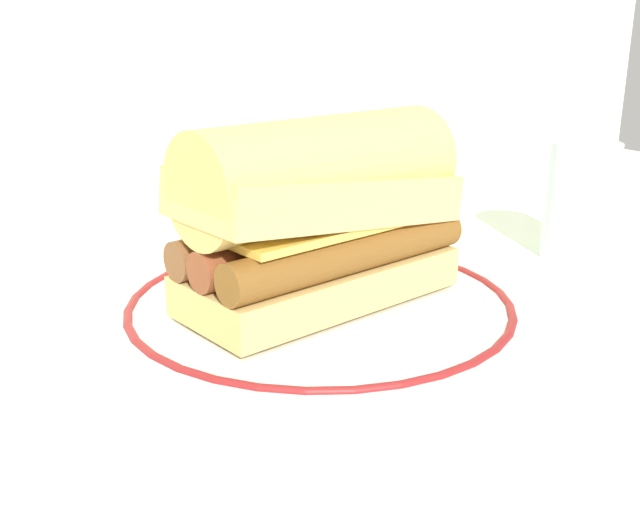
{
  "coord_description": "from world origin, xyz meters",
  "views": [
    {
      "loc": [
        -0.24,
        -0.38,
        0.2
      ],
      "look_at": [
        -0.01,
        0.03,
        0.04
      ],
      "focal_mm": 41.75,
      "sensor_mm": 36.0,
      "label": 1
    }
  ],
  "objects_px": {
    "sausage_sandwich": "(320,210)",
    "salt_shaker": "(339,179)",
    "drinking_glass": "(579,209)",
    "plate": "(320,308)"
  },
  "relations": [
    {
      "from": "sausage_sandwich",
      "to": "drinking_glass",
      "type": "relative_size",
      "value": 2.04
    },
    {
      "from": "sausage_sandwich",
      "to": "salt_shaker",
      "type": "xyz_separation_m",
      "value": [
        0.16,
        0.23,
        -0.04
      ]
    },
    {
      "from": "plate",
      "to": "drinking_glass",
      "type": "xyz_separation_m",
      "value": [
        0.26,
        0.01,
        0.03
      ]
    },
    {
      "from": "sausage_sandwich",
      "to": "salt_shaker",
      "type": "bearing_deg",
      "value": 45.37
    },
    {
      "from": "drinking_glass",
      "to": "salt_shaker",
      "type": "xyz_separation_m",
      "value": [
        -0.1,
        0.22,
        -0.0
      ]
    },
    {
      "from": "plate",
      "to": "salt_shaker",
      "type": "height_order",
      "value": "salt_shaker"
    },
    {
      "from": "drinking_glass",
      "to": "salt_shaker",
      "type": "bearing_deg",
      "value": 113.69
    },
    {
      "from": "plate",
      "to": "drinking_glass",
      "type": "distance_m",
      "value": 0.26
    },
    {
      "from": "sausage_sandwich",
      "to": "drinking_glass",
      "type": "distance_m",
      "value": 0.26
    },
    {
      "from": "sausage_sandwich",
      "to": "salt_shaker",
      "type": "height_order",
      "value": "sausage_sandwich"
    }
  ]
}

